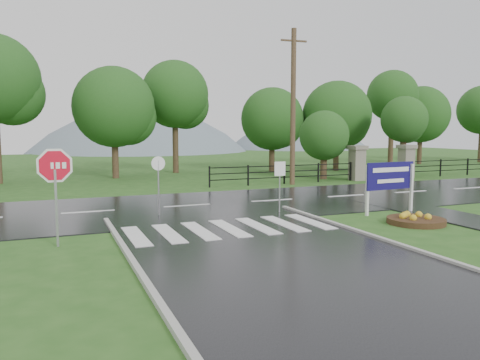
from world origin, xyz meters
name	(u,v)px	position (x,y,z in m)	size (l,w,h in m)	color
ground	(308,273)	(0.00, 0.00, 0.00)	(120.00, 120.00, 0.00)	#27521B
main_road	(187,207)	(0.00, 10.00, 0.00)	(90.00, 8.00, 0.04)	black
walkway	(451,217)	(8.50, 4.00, 0.00)	(2.20, 11.00, 0.04)	black
crosswalk	(229,228)	(0.00, 5.00, 0.06)	(6.50, 2.80, 0.02)	silver
pillar_west	(357,162)	(13.00, 16.00, 1.18)	(1.00, 1.00, 2.24)	gray
pillar_east	(406,161)	(17.00, 16.00, 1.18)	(1.00, 1.00, 2.24)	gray
fence_west	(284,172)	(7.75, 16.00, 0.72)	(9.58, 0.08, 1.20)	black
hills	(114,250)	(3.49, 65.00, -15.54)	(102.00, 48.00, 48.00)	slate
treeline	(147,176)	(1.00, 24.00, 0.00)	(83.20, 5.20, 10.00)	#1A4716
stop_sign	(55,175)	(-5.19, 4.75, 2.01)	(1.29, 0.11, 2.91)	#939399
estate_billboard	(390,178)	(6.78, 5.39, 1.38)	(2.29, 0.22, 2.01)	silver
flower_bed	(416,220)	(6.35, 3.50, 0.15)	(1.96, 1.96, 0.39)	#332111
reg_sign_small	(280,177)	(2.89, 7.09, 1.44)	(0.45, 0.06, 2.02)	#939399
reg_sign_round	(158,179)	(-1.59, 8.23, 1.43)	(0.52, 0.09, 2.26)	#939399
utility_pole_east	(293,106)	(8.02, 15.50, 4.61)	(1.61, 0.30, 9.07)	#473523
entrance_tree_left	(324,136)	(11.45, 17.50, 2.87)	(3.25, 3.25, 4.51)	#3D2B1C
entrance_tree_right	(404,120)	(18.00, 17.50, 3.94)	(3.25, 3.25, 5.61)	#3D2B1C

